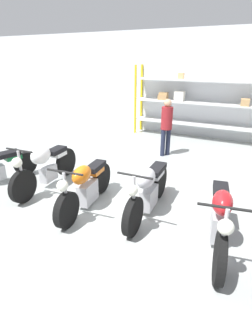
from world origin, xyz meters
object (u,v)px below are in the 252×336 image
object	(u,v)px
motorcycle_white	(45,165)
motorcycle_red	(219,217)
person_near_rack	(167,123)
motorcycle_silver	(148,190)
shelving_rack	(198,102)
motorcycle_orange	(86,186)

from	to	relation	value
motorcycle_white	motorcycle_red	size ratio (longest dim) A/B	0.96
motorcycle_white	person_near_rack	size ratio (longest dim) A/B	1.30
motorcycle_white	motorcycle_red	xyz separation A→B (m)	(3.66, -0.30, -0.04)
motorcycle_silver	person_near_rack	distance (m)	3.26
shelving_rack	motorcycle_orange	xyz separation A→B (m)	(-0.73, -5.66, -0.84)
person_near_rack	motorcycle_white	bearing A→B (deg)	98.36
motorcycle_silver	motorcycle_red	size ratio (longest dim) A/B	0.93
shelving_rack	motorcycle_white	bearing A→B (deg)	-110.40
motorcycle_red	motorcycle_orange	bearing A→B (deg)	-100.11
motorcycle_white	motorcycle_silver	xyz separation A→B (m)	(2.39, 0.03, -0.05)
person_near_rack	motorcycle_silver	bearing A→B (deg)	139.09
motorcycle_red	person_near_rack	xyz separation A→B (m)	(-2.03, 3.47, 0.48)
motorcycle_orange	motorcycle_white	bearing A→B (deg)	-109.86
motorcycle_white	person_near_rack	distance (m)	3.59
motorcycle_silver	motorcycle_red	world-z (taller)	motorcycle_red
motorcycle_orange	person_near_rack	size ratio (longest dim) A/B	1.22
motorcycle_red	motorcycle_silver	bearing A→B (deg)	-114.66
motorcycle_red	shelving_rack	bearing A→B (deg)	-173.74
shelving_rack	person_near_rack	xyz separation A→B (m)	(-0.36, -2.18, -0.32)
motorcycle_white	motorcycle_red	bearing A→B (deg)	81.55
motorcycle_silver	person_near_rack	xyz separation A→B (m)	(-0.75, 3.14, 0.48)
motorcycle_orange	motorcycle_red	bearing A→B (deg)	83.71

